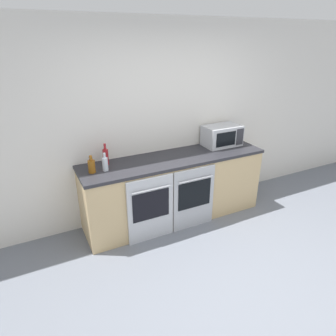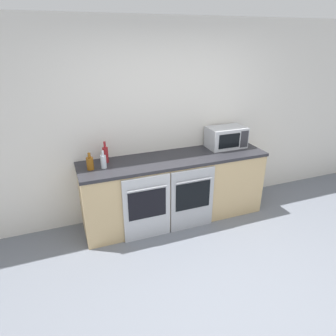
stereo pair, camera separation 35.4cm
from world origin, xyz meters
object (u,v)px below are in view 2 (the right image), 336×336
Objects in this scene: oven_left at (147,208)px; bottle_red at (105,154)px; microwave at (226,137)px; bottle_amber at (90,163)px; bottle_clear at (103,161)px; oven_right at (192,199)px.

bottle_red is (-0.37, 0.48, 0.58)m from oven_left.
oven_left is 0.84m from bottle_red.
microwave is 2.55× the size of bottle_amber.
microwave is 1.91m from bottle_amber.
bottle_amber is at bearing 150.96° from oven_left.
oven_left is 0.87m from bottle_amber.
bottle_clear is (0.16, -0.02, 0.00)m from bottle_amber.
oven_right is 3.13× the size of bottle_red.
oven_right is 1.36m from bottle_amber.
bottle_red is at bearing 178.72° from microwave.
oven_left is 1.53m from microwave.
oven_right is at bearing -15.21° from bottle_amber.
bottle_amber is 0.77× the size of bottle_red.
oven_left and oven_right have the same top height.
bottle_amber reaches higher than oven_left.
bottle_red is (-1.70, 0.04, -0.04)m from microwave.
bottle_clear reaches higher than oven_right.
microwave is 1.70m from bottle_red.
bottle_amber is 0.95× the size of bottle_clear.
bottle_red is at bearing 127.80° from oven_left.
microwave reaches higher than bottle_amber.
bottle_clear is at bearing -108.31° from bottle_red.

